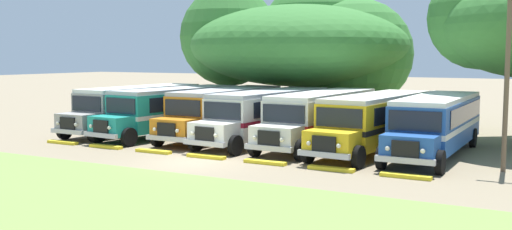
{
  "coord_description": "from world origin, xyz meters",
  "views": [
    {
      "loc": [
        15.19,
        -21.58,
        4.75
      ],
      "look_at": [
        0.0,
        5.9,
        1.6
      ],
      "focal_mm": 41.55,
      "sensor_mm": 36.0,
      "label": 1
    }
  ],
  "objects_px": {
    "parked_bus_slot_0": "(138,106)",
    "parked_bus_slot_6": "(437,122)",
    "parked_bus_slot_5": "(376,120)",
    "broad_shade_tree": "(306,43)",
    "parked_bus_slot_2": "(226,110)",
    "parked_bus_slot_3": "(268,113)",
    "utility_pole": "(507,72)",
    "parked_bus_slot_4": "(322,116)",
    "parked_bus_slot_1": "(174,109)"
  },
  "relations": [
    {
      "from": "parked_bus_slot_0",
      "to": "parked_bus_slot_6",
      "type": "xyz_separation_m",
      "value": [
        18.37,
        0.03,
        0.0
      ]
    },
    {
      "from": "parked_bus_slot_5",
      "to": "broad_shade_tree",
      "type": "xyz_separation_m",
      "value": [
        -8.66,
        10.61,
        4.05
      ]
    },
    {
      "from": "parked_bus_slot_0",
      "to": "broad_shade_tree",
      "type": "relative_size",
      "value": 0.67
    },
    {
      "from": "parked_bus_slot_0",
      "to": "parked_bus_slot_2",
      "type": "height_order",
      "value": "same"
    },
    {
      "from": "parked_bus_slot_0",
      "to": "parked_bus_slot_3",
      "type": "bearing_deg",
      "value": 91.37
    },
    {
      "from": "parked_bus_slot_5",
      "to": "utility_pole",
      "type": "relative_size",
      "value": 1.43
    },
    {
      "from": "broad_shade_tree",
      "to": "parked_bus_slot_6",
      "type": "bearing_deg",
      "value": -41.77
    },
    {
      "from": "parked_bus_slot_0",
      "to": "parked_bus_slot_4",
      "type": "bearing_deg",
      "value": 92.2
    },
    {
      "from": "parked_bus_slot_0",
      "to": "parked_bus_slot_2",
      "type": "distance_m",
      "value": 6.22
    },
    {
      "from": "parked_bus_slot_6",
      "to": "utility_pole",
      "type": "bearing_deg",
      "value": 48.4
    },
    {
      "from": "parked_bus_slot_1",
      "to": "parked_bus_slot_2",
      "type": "distance_m",
      "value": 3.28
    },
    {
      "from": "parked_bus_slot_1",
      "to": "parked_bus_slot_6",
      "type": "height_order",
      "value": "same"
    },
    {
      "from": "parked_bus_slot_6",
      "to": "utility_pole",
      "type": "height_order",
      "value": "utility_pole"
    },
    {
      "from": "parked_bus_slot_6",
      "to": "broad_shade_tree",
      "type": "distance_m",
      "value": 15.99
    },
    {
      "from": "parked_bus_slot_4",
      "to": "parked_bus_slot_0",
      "type": "bearing_deg",
      "value": -87.46
    },
    {
      "from": "parked_bus_slot_3",
      "to": "parked_bus_slot_6",
      "type": "distance_m",
      "value": 9.12
    },
    {
      "from": "parked_bus_slot_4",
      "to": "broad_shade_tree",
      "type": "relative_size",
      "value": 0.67
    },
    {
      "from": "parked_bus_slot_0",
      "to": "parked_bus_slot_1",
      "type": "height_order",
      "value": "same"
    },
    {
      "from": "parked_bus_slot_6",
      "to": "parked_bus_slot_0",
      "type": "bearing_deg",
      "value": -90.09
    },
    {
      "from": "broad_shade_tree",
      "to": "utility_pole",
      "type": "bearing_deg",
      "value": -41.69
    },
    {
      "from": "parked_bus_slot_4",
      "to": "parked_bus_slot_2",
      "type": "bearing_deg",
      "value": -90.8
    },
    {
      "from": "parked_bus_slot_3",
      "to": "parked_bus_slot_5",
      "type": "relative_size",
      "value": 1.0
    },
    {
      "from": "parked_bus_slot_6",
      "to": "broad_shade_tree",
      "type": "height_order",
      "value": "broad_shade_tree"
    },
    {
      "from": "parked_bus_slot_2",
      "to": "parked_bus_slot_4",
      "type": "distance_m",
      "value": 6.18
    },
    {
      "from": "parked_bus_slot_1",
      "to": "parked_bus_slot_6",
      "type": "distance_m",
      "value": 15.39
    },
    {
      "from": "parked_bus_slot_0",
      "to": "parked_bus_slot_2",
      "type": "relative_size",
      "value": 1.0
    },
    {
      "from": "parked_bus_slot_0",
      "to": "parked_bus_slot_1",
      "type": "distance_m",
      "value": 2.99
    },
    {
      "from": "parked_bus_slot_0",
      "to": "parked_bus_slot_5",
      "type": "height_order",
      "value": "same"
    },
    {
      "from": "parked_bus_slot_1",
      "to": "parked_bus_slot_6",
      "type": "relative_size",
      "value": 1.01
    },
    {
      "from": "parked_bus_slot_4",
      "to": "utility_pole",
      "type": "bearing_deg",
      "value": 73.4
    },
    {
      "from": "parked_bus_slot_1",
      "to": "utility_pole",
      "type": "relative_size",
      "value": 1.43
    },
    {
      "from": "parked_bus_slot_5",
      "to": "utility_pole",
      "type": "distance_m",
      "value": 7.22
    },
    {
      "from": "parked_bus_slot_4",
      "to": "parked_bus_slot_5",
      "type": "xyz_separation_m",
      "value": [
        3.13,
        -0.45,
        0.0
      ]
    },
    {
      "from": "parked_bus_slot_6",
      "to": "parked_bus_slot_4",
      "type": "bearing_deg",
      "value": -91.56
    },
    {
      "from": "parked_bus_slot_0",
      "to": "broad_shade_tree",
      "type": "distance_m",
      "value": 13.04
    },
    {
      "from": "parked_bus_slot_5",
      "to": "broad_shade_tree",
      "type": "bearing_deg",
      "value": -136.28
    },
    {
      "from": "parked_bus_slot_0",
      "to": "parked_bus_slot_6",
      "type": "bearing_deg",
      "value": 91.49
    },
    {
      "from": "parked_bus_slot_1",
      "to": "parked_bus_slot_3",
      "type": "distance_m",
      "value": 6.28
    },
    {
      "from": "parked_bus_slot_4",
      "to": "parked_bus_slot_5",
      "type": "bearing_deg",
      "value": 83.51
    },
    {
      "from": "parked_bus_slot_1",
      "to": "utility_pole",
      "type": "height_order",
      "value": "utility_pole"
    },
    {
      "from": "utility_pole",
      "to": "parked_bus_slot_4",
      "type": "bearing_deg",
      "value": 161.67
    },
    {
      "from": "parked_bus_slot_1",
      "to": "parked_bus_slot_4",
      "type": "xyz_separation_m",
      "value": [
        9.39,
        0.38,
        0.0
      ]
    },
    {
      "from": "parked_bus_slot_3",
      "to": "utility_pole",
      "type": "relative_size",
      "value": 1.42
    },
    {
      "from": "parked_bus_slot_4",
      "to": "parked_bus_slot_6",
      "type": "bearing_deg",
      "value": 90.36
    },
    {
      "from": "parked_bus_slot_3",
      "to": "utility_pole",
      "type": "bearing_deg",
      "value": 80.92
    },
    {
      "from": "parked_bus_slot_0",
      "to": "parked_bus_slot_5",
      "type": "xyz_separation_m",
      "value": [
        15.5,
        -0.28,
        0.0
      ]
    },
    {
      "from": "parked_bus_slot_6",
      "to": "broad_shade_tree",
      "type": "xyz_separation_m",
      "value": [
        -11.54,
        10.3,
        4.05
      ]
    },
    {
      "from": "parked_bus_slot_0",
      "to": "parked_bus_slot_2",
      "type": "bearing_deg",
      "value": 95.52
    },
    {
      "from": "parked_bus_slot_0",
      "to": "parked_bus_slot_4",
      "type": "xyz_separation_m",
      "value": [
        12.37,
        0.18,
        0.0
      ]
    },
    {
      "from": "parked_bus_slot_5",
      "to": "broad_shade_tree",
      "type": "distance_m",
      "value": 14.29
    }
  ]
}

